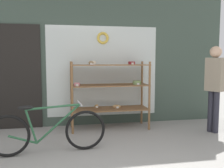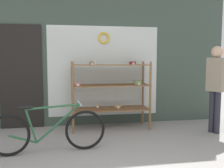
# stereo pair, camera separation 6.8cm
# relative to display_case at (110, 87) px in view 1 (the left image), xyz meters

# --- Properties ---
(storefront_facade) EXTENTS (5.87, 0.13, 3.74)m
(storefront_facade) POSITION_rel_display_case_xyz_m (-0.33, 0.40, 0.98)
(storefront_facade) COLOR #3D4C42
(storefront_facade) RESTS_ON ground_plane
(display_case) EXTENTS (1.56, 0.54, 1.38)m
(display_case) POSITION_rel_display_case_xyz_m (0.00, 0.00, 0.00)
(display_case) COLOR brown
(display_case) RESTS_ON ground_plane
(bicycle) EXTENTS (1.74, 0.46, 0.75)m
(bicycle) POSITION_rel_display_case_xyz_m (-1.17, -1.17, -0.50)
(bicycle) COLOR black
(bicycle) RESTS_ON ground_plane
(pedestrian) EXTENTS (0.31, 0.37, 1.65)m
(pedestrian) POSITION_rel_display_case_xyz_m (1.90, -0.64, 0.13)
(pedestrian) COLOR #282833
(pedestrian) RESTS_ON ground_plane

